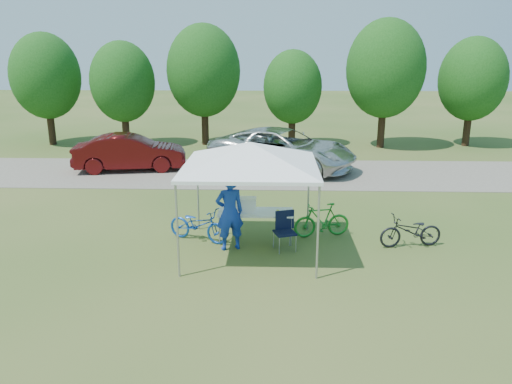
% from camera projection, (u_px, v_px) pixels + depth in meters
% --- Properties ---
extents(ground, '(100.00, 100.00, 0.00)m').
position_uv_depth(ground, '(251.00, 251.00, 12.35)').
color(ground, '#2D5119').
rests_on(ground, ground).
extents(gravel_strip, '(24.00, 5.00, 0.02)m').
position_uv_depth(gravel_strip, '(259.00, 173.00, 20.04)').
color(gravel_strip, gray).
rests_on(gravel_strip, ground).
extents(canopy, '(4.53, 4.53, 3.00)m').
position_uv_depth(canopy, '(250.00, 145.00, 11.62)').
color(canopy, '#A5A5AA').
rests_on(canopy, ground).
extents(treeline, '(24.89, 4.28, 6.30)m').
position_uv_depth(treeline, '(257.00, 76.00, 24.89)').
color(treeline, '#382314').
rests_on(treeline, ground).
extents(folding_table, '(1.92, 0.80, 0.79)m').
position_uv_depth(folding_table, '(256.00, 213.00, 12.84)').
color(folding_table, white).
rests_on(folding_table, ground).
extents(folding_chair, '(0.62, 0.65, 0.95)m').
position_uv_depth(folding_chair, '(285.00, 227.00, 12.36)').
color(folding_chair, black).
rests_on(folding_chair, ground).
extents(cooler, '(0.51, 0.34, 0.37)m').
position_uv_depth(cooler, '(246.00, 205.00, 12.78)').
color(cooler, white).
rests_on(cooler, folding_table).
extents(ice_cream_cup, '(0.08, 0.08, 0.06)m').
position_uv_depth(ice_cream_cup, '(278.00, 211.00, 12.75)').
color(ice_cream_cup, '#C7DE34').
rests_on(ice_cream_cup, folding_table).
extents(cyclist, '(0.82, 0.67, 1.93)m').
position_uv_depth(cyclist, '(230.00, 212.00, 12.22)').
color(cyclist, '#1434A9').
rests_on(cyclist, ground).
extents(bike_blue, '(1.78, 1.20, 0.89)m').
position_uv_depth(bike_blue, '(198.00, 225.00, 12.89)').
color(bike_blue, '#1243A3').
rests_on(bike_blue, ground).
extents(bike_green, '(1.58, 0.77, 0.91)m').
position_uv_depth(bike_green, '(322.00, 220.00, 13.18)').
color(bike_green, '#1A7923').
rests_on(bike_green, ground).
extents(bike_dark, '(1.67, 0.82, 0.84)m').
position_uv_depth(bike_dark, '(411.00, 231.00, 12.49)').
color(bike_dark, black).
rests_on(bike_dark, ground).
extents(minivan, '(6.66, 5.08, 1.68)m').
position_uv_depth(minivan, '(282.00, 149.00, 20.44)').
color(minivan, silver).
rests_on(minivan, gravel_strip).
extents(sedan, '(4.67, 2.31, 1.47)m').
position_uv_depth(sedan, '(130.00, 152.00, 20.36)').
color(sedan, '#480C0C').
rests_on(sedan, gravel_strip).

